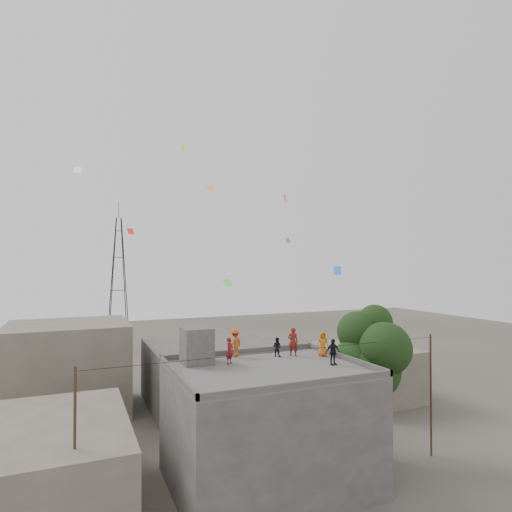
% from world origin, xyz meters
% --- Properties ---
extents(ground, '(140.00, 140.00, 0.00)m').
position_xyz_m(ground, '(0.00, 0.00, 0.00)').
color(ground, '#49443C').
rests_on(ground, ground).
extents(main_building, '(10.00, 8.00, 6.10)m').
position_xyz_m(main_building, '(0.00, 0.00, 3.05)').
color(main_building, '#43413E').
rests_on(main_building, ground).
extents(parapet, '(10.00, 8.00, 0.30)m').
position_xyz_m(parapet, '(0.00, 0.00, 6.25)').
color(parapet, '#43413E').
rests_on(parapet, main_building).
extents(stair_head_box, '(1.60, 1.80, 2.00)m').
position_xyz_m(stair_head_box, '(-3.20, 2.60, 7.10)').
color(stair_head_box, '#43413E').
rests_on(stair_head_box, main_building).
extents(neighbor_west, '(8.00, 10.00, 4.00)m').
position_xyz_m(neighbor_west, '(-11.00, 2.00, 2.00)').
color(neighbor_west, '#5F584B').
rests_on(neighbor_west, ground).
extents(neighbor_north, '(12.00, 9.00, 5.00)m').
position_xyz_m(neighbor_north, '(2.00, 14.00, 2.50)').
color(neighbor_north, '#43413E').
rests_on(neighbor_north, ground).
extents(neighbor_northwest, '(9.00, 8.00, 7.00)m').
position_xyz_m(neighbor_northwest, '(-10.00, 16.00, 3.50)').
color(neighbor_northwest, '#5F584B').
rests_on(neighbor_northwest, ground).
extents(neighbor_east, '(7.00, 8.00, 4.40)m').
position_xyz_m(neighbor_east, '(14.00, 10.00, 2.20)').
color(neighbor_east, '#5F584B').
rests_on(neighbor_east, ground).
extents(tree, '(4.90, 4.60, 9.10)m').
position_xyz_m(tree, '(7.37, 0.60, 6.10)').
color(tree, black).
rests_on(tree, ground).
extents(utility_line, '(20.12, 0.62, 7.40)m').
position_xyz_m(utility_line, '(0.50, -1.25, 3.83)').
color(utility_line, black).
rests_on(utility_line, ground).
extents(transmission_tower, '(2.97, 2.97, 20.01)m').
position_xyz_m(transmission_tower, '(-4.00, 40.00, 9.07)').
color(transmission_tower, black).
rests_on(transmission_tower, ground).
extents(person_red_adult, '(0.74, 0.65, 1.71)m').
position_xyz_m(person_red_adult, '(2.69, 2.15, 6.96)').
color(person_red_adult, maroon).
rests_on(person_red_adult, main_building).
extents(person_orange_child, '(0.82, 0.63, 1.49)m').
position_xyz_m(person_orange_child, '(4.29, 1.35, 6.84)').
color(person_orange_child, '#CC6317').
rests_on(person_orange_child, main_building).
extents(person_dark_child, '(0.70, 0.71, 1.15)m').
position_xyz_m(person_dark_child, '(1.70, 2.35, 6.67)').
color(person_dark_child, black).
rests_on(person_dark_child, main_building).
extents(person_dark_adult, '(0.84, 0.36, 1.43)m').
position_xyz_m(person_dark_adult, '(3.61, -0.78, 6.82)').
color(person_dark_adult, black).
rests_on(person_dark_adult, main_building).
extents(person_orange_adult, '(1.25, 1.14, 1.68)m').
position_xyz_m(person_orange_adult, '(-0.66, 3.23, 6.94)').
color(person_orange_adult, '#C95016').
rests_on(person_orange_adult, main_building).
extents(person_red_child, '(0.64, 0.61, 1.47)m').
position_xyz_m(person_red_child, '(-1.55, 1.69, 6.83)').
color(person_red_child, maroon).
rests_on(person_red_child, main_building).
extents(kites, '(16.33, 11.28, 10.92)m').
position_xyz_m(kites, '(0.55, 7.85, 15.32)').
color(kites, red).
rests_on(kites, ground).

